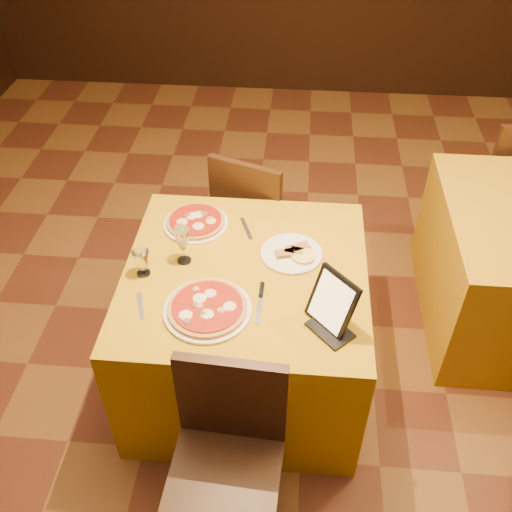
# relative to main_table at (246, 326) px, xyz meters

# --- Properties ---
(floor) EXTENTS (6.00, 7.00, 0.01)m
(floor) POSITION_rel_main_table_xyz_m (0.30, -0.05, -0.38)
(floor) COLOR #5E2D19
(floor) RESTS_ON ground
(main_table) EXTENTS (1.10, 1.10, 0.75)m
(main_table) POSITION_rel_main_table_xyz_m (0.00, 0.00, 0.00)
(main_table) COLOR #B68D0B
(main_table) RESTS_ON floor
(chair_main_near) EXTENTS (0.49, 0.49, 0.91)m
(chair_main_near) POSITION_rel_main_table_xyz_m (-0.00, -0.83, 0.08)
(chair_main_near) COLOR #311F0F
(chair_main_near) RESTS_ON floor
(chair_main_far) EXTENTS (0.55, 0.55, 0.91)m
(chair_main_far) POSITION_rel_main_table_xyz_m (-0.00, 0.81, 0.08)
(chair_main_far) COLOR black
(chair_main_far) RESTS_ON floor
(chair_side_far) EXTENTS (0.51, 0.51, 0.91)m
(chair_side_far) POSITION_rel_main_table_xyz_m (1.54, 1.37, 0.08)
(chair_side_far) COLOR black
(chair_side_far) RESTS_ON floor
(pizza_near) EXTENTS (0.37, 0.37, 0.03)m
(pizza_near) POSITION_rel_main_table_xyz_m (-0.13, -0.26, 0.39)
(pizza_near) COLOR white
(pizza_near) RESTS_ON main_table
(pizza_far) EXTENTS (0.32, 0.32, 0.03)m
(pizza_far) POSITION_rel_main_table_xyz_m (-0.28, 0.31, 0.39)
(pizza_far) COLOR white
(pizza_far) RESTS_ON main_table
(cutlet_dish) EXTENTS (0.29, 0.29, 0.03)m
(cutlet_dish) POSITION_rel_main_table_xyz_m (0.20, 0.13, 0.39)
(cutlet_dish) COLOR white
(cutlet_dish) RESTS_ON main_table
(wine_glass) EXTENTS (0.08, 0.08, 0.19)m
(wine_glass) POSITION_rel_main_table_xyz_m (-0.29, 0.04, 0.47)
(wine_glass) COLOR #ECE186
(wine_glass) RESTS_ON main_table
(water_glass) EXTENTS (0.07, 0.07, 0.13)m
(water_glass) POSITION_rel_main_table_xyz_m (-0.45, -0.06, 0.44)
(water_glass) COLOR silver
(water_glass) RESTS_ON main_table
(tablet) EXTENTS (0.21, 0.22, 0.24)m
(tablet) POSITION_rel_main_table_xyz_m (0.38, -0.28, 0.49)
(tablet) COLOR black
(tablet) RESTS_ON main_table
(knife) EXTENTS (0.02, 0.22, 0.01)m
(knife) POSITION_rel_main_table_xyz_m (0.08, -0.21, 0.38)
(knife) COLOR silver
(knife) RESTS_ON main_table
(fork_near) EXTENTS (0.07, 0.15, 0.01)m
(fork_near) POSITION_rel_main_table_xyz_m (-0.42, -0.26, 0.38)
(fork_near) COLOR silver
(fork_near) RESTS_ON main_table
(fork_far) EXTENTS (0.08, 0.17, 0.01)m
(fork_far) POSITION_rel_main_table_xyz_m (-0.03, 0.30, 0.38)
(fork_far) COLOR #BABBC1
(fork_far) RESTS_ON main_table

